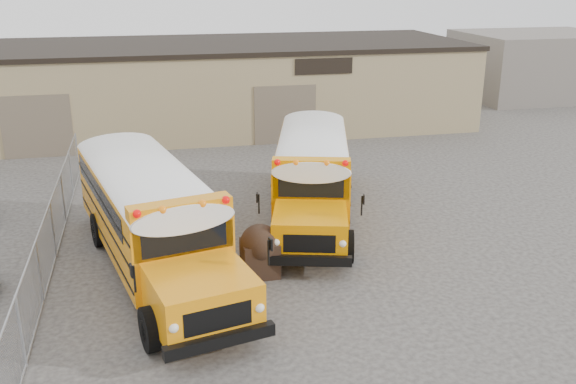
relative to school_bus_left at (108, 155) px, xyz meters
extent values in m
plane|color=#363331|center=(4.45, -8.06, -1.83)|extent=(120.00, 120.00, 0.00)
cube|color=#9A895F|center=(4.45, 11.94, 0.42)|extent=(30.00, 10.00, 4.50)
cube|color=black|center=(4.45, 11.94, 2.72)|extent=(30.20, 10.20, 0.25)
cube|color=black|center=(10.45, 6.92, 2.07)|extent=(3.00, 0.08, 0.80)
cube|color=#6D5E4D|center=(-3.55, 6.92, -0.33)|extent=(3.20, 0.08, 3.00)
cube|color=#6D5E4D|center=(8.45, 6.92, -0.33)|extent=(3.20, 0.08, 3.00)
cylinder|color=#92949A|center=(-1.55, -11.06, -0.93)|extent=(0.07, 0.07, 1.80)
cylinder|color=#92949A|center=(-1.55, -8.06, -0.93)|extent=(0.07, 0.07, 1.80)
cylinder|color=#92949A|center=(-1.55, -5.06, -0.93)|extent=(0.07, 0.07, 1.80)
cylinder|color=#92949A|center=(-1.55, -2.06, -0.93)|extent=(0.07, 0.07, 1.80)
cylinder|color=#92949A|center=(-1.55, 0.94, -0.93)|extent=(0.07, 0.07, 1.80)
cylinder|color=#92949A|center=(-1.55, 3.94, -0.93)|extent=(0.07, 0.07, 1.80)
cylinder|color=#92949A|center=(-1.55, -5.06, -0.05)|extent=(0.05, 18.00, 0.05)
cylinder|color=#92949A|center=(-1.55, -5.06, -1.78)|extent=(0.05, 18.00, 0.05)
cube|color=#92949A|center=(-1.55, -5.06, -0.93)|extent=(0.02, 18.00, 1.70)
cube|color=slate|center=(28.45, 15.94, 0.37)|extent=(10.00, 8.00, 4.40)
cube|color=orange|center=(-0.10, 0.45, -0.18)|extent=(4.40, 8.47, 2.18)
cube|color=orange|center=(1.06, -4.62, -0.66)|extent=(2.80, 2.80, 1.22)
cube|color=black|center=(0.80, -3.46, 0.43)|extent=(2.14, 0.55, 0.80)
cube|color=white|center=(-0.10, 0.45, 1.07)|extent=(4.42, 8.55, 0.43)
cube|color=orange|center=(0.74, -3.23, 1.10)|extent=(2.66, 1.10, 0.38)
sphere|color=#E50705|center=(-0.29, -3.71, 1.22)|extent=(0.21, 0.21, 0.21)
sphere|color=#E50705|center=(1.88, -3.21, 1.22)|extent=(0.21, 0.21, 0.21)
sphere|color=orange|center=(0.31, -3.58, 1.22)|extent=(0.21, 0.21, 0.21)
sphere|color=orange|center=(1.29, -3.35, 1.22)|extent=(0.21, 0.21, 0.21)
cube|color=black|center=(1.34, -5.85, -1.15)|extent=(2.59, 0.81, 0.30)
cube|color=black|center=(-1.02, 4.45, -1.15)|extent=(2.59, 0.79, 0.30)
cube|color=black|center=(-0.10, 0.45, -0.26)|extent=(4.41, 8.32, 0.06)
cube|color=black|center=(-0.18, 0.76, 0.43)|extent=(4.15, 7.24, 0.66)
cylinder|color=black|center=(-0.20, -4.79, -1.27)|extent=(0.54, 1.14, 1.11)
cylinder|color=black|center=(2.27, -4.23, -1.27)|extent=(0.54, 1.14, 1.11)
cylinder|color=black|center=(-1.70, 1.75, -1.27)|extent=(0.54, 1.14, 1.11)
cylinder|color=black|center=(0.77, 2.31, -1.27)|extent=(0.54, 1.14, 1.11)
cube|color=orange|center=(9.01, 3.29, -0.28)|extent=(4.45, 8.00, 2.05)
cube|color=orange|center=(7.70, -1.44, -0.73)|extent=(2.71, 2.71, 1.15)
cube|color=black|center=(8.00, -0.36, 0.30)|extent=(1.99, 0.61, 0.75)
cube|color=white|center=(9.01, 3.29, 0.90)|extent=(4.47, 8.08, 0.40)
cube|color=orange|center=(8.06, -0.14, 0.93)|extent=(2.50, 1.14, 0.36)
sphere|color=#E50705|center=(6.99, -0.08, 1.05)|extent=(0.20, 0.20, 0.20)
sphere|color=#E50705|center=(9.01, -0.64, 1.05)|extent=(0.20, 0.20, 0.20)
sphere|color=orange|center=(7.54, -0.23, 1.05)|extent=(0.20, 0.20, 0.20)
sphere|color=orange|center=(8.45, -0.49, 1.05)|extent=(0.20, 0.20, 0.20)
cube|color=black|center=(7.38, -2.58, -1.19)|extent=(2.42, 0.87, 0.28)
cube|color=black|center=(10.04, 7.01, -1.19)|extent=(2.42, 0.85, 0.28)
cube|color=black|center=(9.01, 3.29, -0.36)|extent=(4.44, 7.86, 0.06)
cube|color=black|center=(9.09, 3.58, 0.30)|extent=(4.15, 6.85, 0.62)
cylinder|color=black|center=(6.58, -1.01, -1.31)|extent=(0.55, 1.08, 1.04)
cylinder|color=black|center=(8.88, -1.65, -1.31)|extent=(0.55, 1.08, 1.04)
cylinder|color=black|center=(8.27, 5.07, -1.31)|extent=(0.55, 1.08, 1.04)
cylinder|color=black|center=(10.56, 4.44, -1.31)|extent=(0.55, 1.08, 1.04)
cube|color=black|center=(4.47, -7.69, -1.30)|extent=(1.07, 0.97, 1.05)
sphere|color=black|center=(4.47, -7.69, -0.83)|extent=(1.16, 1.16, 1.16)
camera|label=1|loc=(1.52, -24.51, 6.69)|focal=40.00mm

